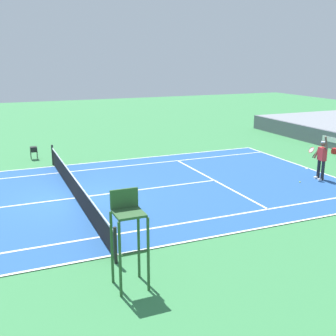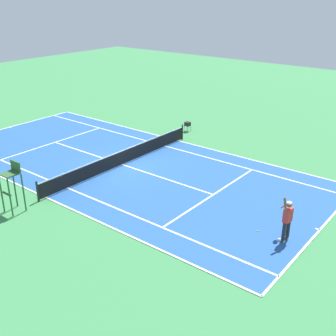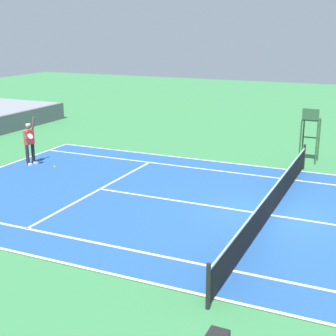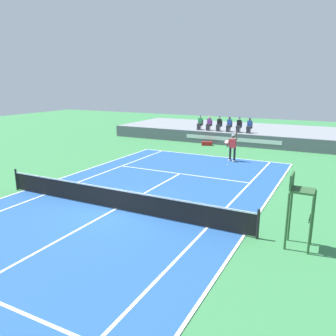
{
  "view_description": "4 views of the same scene",
  "coord_description": "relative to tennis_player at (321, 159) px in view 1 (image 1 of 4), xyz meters",
  "views": [
    {
      "loc": [
        16.18,
        -2.78,
        5.52
      ],
      "look_at": [
        0.52,
        3.86,
        1.0
      ],
      "focal_mm": 44.76,
      "sensor_mm": 36.0,
      "label": 1
    },
    {
      "loc": [
        16.52,
        16.56,
        9.68
      ],
      "look_at": [
        0.52,
        3.86,
        1.0
      ],
      "focal_mm": 45.21,
      "sensor_mm": 36.0,
      "label": 2
    },
    {
      "loc": [
        -14.76,
        -3.07,
        5.81
      ],
      "look_at": [
        0.52,
        3.86,
        1.0
      ],
      "focal_mm": 52.58,
      "sensor_mm": 36.0,
      "label": 3
    },
    {
      "loc": [
        8.08,
        -10.87,
        5.21
      ],
      "look_at": [
        0.52,
        3.86,
        1.0
      ],
      "focal_mm": 36.18,
      "sensor_mm": 36.0,
      "label": 4
    }
  ],
  "objects": [
    {
      "name": "ground_plane",
      "position": [
        -1.72,
        -11.02,
        -0.99
      ],
      "size": [
        80.0,
        80.0,
        0.0
      ],
      "primitive_type": "plane",
      "color": "#387F47"
    },
    {
      "name": "court",
      "position": [
        -1.72,
        -11.02,
        -0.98
      ],
      "size": [
        11.08,
        23.88,
        0.03
      ],
      "color": "#235193",
      "rests_on": "ground"
    },
    {
      "name": "net",
      "position": [
        -1.72,
        -11.02,
        -0.47
      ],
      "size": [
        11.98,
        0.1,
        1.07
      ],
      "color": "black",
      "rests_on": "ground"
    },
    {
      "name": "tennis_player",
      "position": [
        0.0,
        0.0,
        0.0
      ],
      "size": [
        0.81,
        0.62,
        2.08
      ],
      "color": "#232328",
      "rests_on": "ground"
    },
    {
      "name": "tennis_ball",
      "position": [
        0.07,
        -1.2,
        -0.96
      ],
      "size": [
        0.07,
        0.07,
        0.07
      ],
      "primitive_type": "sphere",
      "color": "#D1E533",
      "rests_on": "ground"
    },
    {
      "name": "umpire_chair",
      "position": [
        5.46,
        -11.02,
        0.56
      ],
      "size": [
        0.77,
        0.77,
        2.44
      ],
      "color": "#2D562D",
      "rests_on": "ground"
    },
    {
      "name": "ball_hopper",
      "position": [
        -9.37,
        -11.81,
        -0.42
      ],
      "size": [
        0.36,
        0.36,
        0.7
      ],
      "color": "black",
      "rests_on": "ground"
    }
  ]
}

